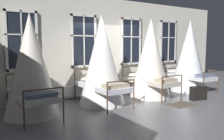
{
  "coord_description": "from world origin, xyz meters",
  "views": [
    {
      "loc": [
        -4.42,
        -5.87,
        1.8
      ],
      "look_at": [
        -0.58,
        0.12,
        1.01
      ],
      "focal_mm": 37.67,
      "sensor_mm": 36.0,
      "label": 1
    }
  ],
  "objects_px": {
    "cot_fourth": "(189,57)",
    "cot_third": "(150,60)",
    "cot_first": "(31,67)",
    "suitcase_dark": "(198,93)",
    "cot_second": "(102,61)"
  },
  "relations": [
    {
      "from": "cot_fourth",
      "to": "cot_third",
      "type": "bearing_deg",
      "value": 90.86
    },
    {
      "from": "cot_third",
      "to": "cot_fourth",
      "type": "xyz_separation_m",
      "value": [
        2.02,
        0.04,
        0.03
      ]
    },
    {
      "from": "cot_first",
      "to": "cot_third",
      "type": "xyz_separation_m",
      "value": [
        3.93,
        -0.01,
        0.03
      ]
    },
    {
      "from": "cot_third",
      "to": "suitcase_dark",
      "type": "relative_size",
      "value": 4.48
    },
    {
      "from": "cot_second",
      "to": "cot_fourth",
      "type": "relative_size",
      "value": 0.98
    },
    {
      "from": "cot_second",
      "to": "cot_third",
      "type": "bearing_deg",
      "value": -92.34
    },
    {
      "from": "suitcase_dark",
      "to": "cot_first",
      "type": "bearing_deg",
      "value": 177.22
    },
    {
      "from": "cot_second",
      "to": "cot_third",
      "type": "height_order",
      "value": "cot_second"
    },
    {
      "from": "cot_third",
      "to": "cot_fourth",
      "type": "bearing_deg",
      "value": -89.96
    },
    {
      "from": "cot_third",
      "to": "cot_fourth",
      "type": "relative_size",
      "value": 0.97
    },
    {
      "from": "cot_third",
      "to": "cot_fourth",
      "type": "distance_m",
      "value": 2.02
    },
    {
      "from": "cot_third",
      "to": "cot_first",
      "type": "bearing_deg",
      "value": 88.76
    },
    {
      "from": "cot_fourth",
      "to": "suitcase_dark",
      "type": "height_order",
      "value": "cot_fourth"
    },
    {
      "from": "cot_second",
      "to": "cot_third",
      "type": "relative_size",
      "value": 1.01
    },
    {
      "from": "cot_fourth",
      "to": "suitcase_dark",
      "type": "xyz_separation_m",
      "value": [
        -1.03,
        -1.25,
        -1.08
      ]
    }
  ]
}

